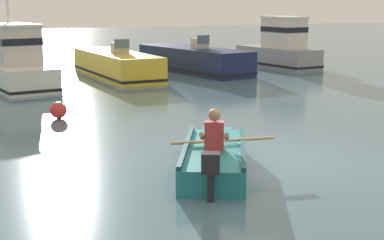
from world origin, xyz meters
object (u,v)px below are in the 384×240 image
(moored_boat_yellow, at_px, (116,65))
(moored_boat_grey, at_px, (280,49))
(mooring_buoy, at_px, (58,110))
(rowboat_with_person, at_px, (214,157))
(moored_boat_navy, at_px, (194,60))
(moored_boat_white, at_px, (11,63))

(moored_boat_yellow, xyz_separation_m, moored_boat_grey, (8.19, 0.05, 0.39))
(moored_boat_yellow, height_order, mooring_buoy, moored_boat_yellow)
(moored_boat_grey, bearing_deg, rowboat_with_person, -128.54)
(moored_boat_yellow, height_order, moored_boat_grey, moored_boat_grey)
(moored_boat_grey, bearing_deg, moored_boat_navy, -179.56)
(mooring_buoy, bearing_deg, moored_boat_yellow, 60.97)
(rowboat_with_person, height_order, moored_boat_grey, moored_boat_grey)
(moored_boat_grey, xyz_separation_m, mooring_buoy, (-12.55, -7.93, -0.65))
(moored_boat_white, bearing_deg, moored_boat_grey, 4.34)
(moored_boat_white, relative_size, mooring_buoy, 14.03)
(rowboat_with_person, bearing_deg, moored_boat_grey, 51.46)
(moored_boat_white, bearing_deg, moored_boat_navy, 6.58)
(moored_boat_navy, bearing_deg, moored_boat_grey, 0.44)
(rowboat_with_person, relative_size, moored_boat_yellow, 0.53)
(moored_boat_white, distance_m, moored_boat_navy, 8.01)
(mooring_buoy, bearing_deg, moored_boat_white, 89.97)
(moored_boat_white, bearing_deg, rowboat_with_person, -84.12)
(moored_boat_grey, bearing_deg, mooring_buoy, -147.73)
(rowboat_with_person, distance_m, mooring_buoy, 6.28)
(rowboat_with_person, relative_size, moored_boat_white, 0.54)
(rowboat_with_person, distance_m, moored_boat_navy, 15.50)
(rowboat_with_person, relative_size, moored_boat_grey, 0.72)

